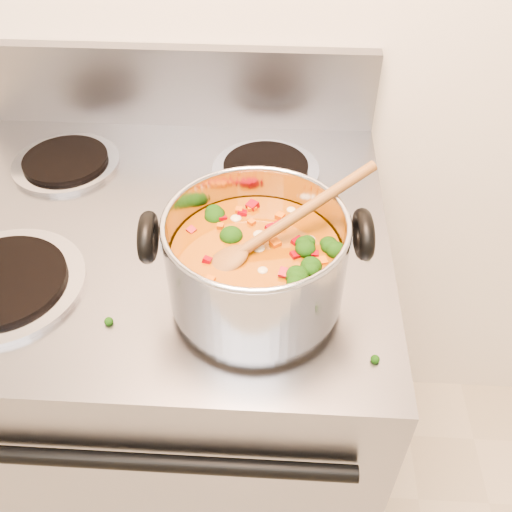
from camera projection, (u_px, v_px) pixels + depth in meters
The scene contains 4 objects.
electric_range at pixel (176, 377), 1.27m from camera, with size 0.79×0.71×1.08m.
stockpot at pixel (256, 262), 0.77m from camera, with size 0.30×0.25×0.15m.
wooden_spoon at pixel (265, 236), 0.75m from camera, with size 0.24×0.16×0.10m.
cooktop_crumbs at pixel (319, 321), 0.79m from camera, with size 0.21×0.28×0.01m.
Camera 1 is at (0.16, 0.45, 1.54)m, focal length 40.00 mm.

